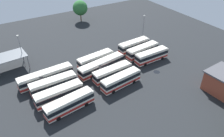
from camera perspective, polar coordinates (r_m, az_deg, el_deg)
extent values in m
plane|color=black|center=(59.49, -1.25, -1.56)|extent=(106.48, 106.48, 0.00)
cube|color=silver|center=(48.71, -11.01, -9.00)|extent=(11.32, 3.97, 2.97)
cube|color=beige|center=(47.69, -11.21, -7.62)|extent=(10.86, 3.71, 0.14)
cube|color=black|center=(48.40, -11.07, -8.59)|extent=(11.38, 4.02, 0.95)
cube|color=red|center=(49.27, -10.91, -9.71)|extent=(11.38, 4.02, 0.59)
cube|color=black|center=(50.30, -5.56, -5.96)|extent=(0.33, 2.11, 1.09)
cylinder|color=black|center=(51.49, -8.17, -7.80)|extent=(1.03, 0.42, 1.00)
cylinder|color=black|center=(49.93, -6.71, -9.24)|extent=(1.03, 0.42, 1.00)
cylinder|color=black|center=(49.49, -15.05, -10.90)|extent=(1.03, 0.42, 1.00)
cylinder|color=black|center=(47.87, -13.79, -12.54)|extent=(1.03, 0.42, 1.00)
cube|color=silver|center=(51.66, -13.60, -6.50)|extent=(11.17, 3.13, 2.97)
cube|color=beige|center=(50.70, -13.83, -5.15)|extent=(10.72, 2.90, 0.14)
cube|color=black|center=(51.37, -13.67, -6.09)|extent=(11.23, 3.17, 0.95)
cube|color=red|center=(52.19, -13.48, -7.20)|extent=(11.23, 3.17, 0.59)
cube|color=black|center=(52.82, -8.17, -3.96)|extent=(0.16, 2.12, 1.09)
cylinder|color=black|center=(54.20, -10.58, -5.62)|extent=(1.01, 0.35, 1.00)
cylinder|color=black|center=(52.48, -9.47, -7.00)|extent=(1.01, 0.35, 1.00)
cylinder|color=black|center=(52.73, -17.36, -8.10)|extent=(1.01, 0.35, 1.00)
cylinder|color=black|center=(50.97, -16.47, -9.63)|extent=(1.01, 0.35, 1.00)
cube|color=silver|center=(54.92, -15.00, -4.00)|extent=(11.19, 2.76, 2.97)
cube|color=beige|center=(54.01, -15.24, -2.69)|extent=(10.74, 2.55, 0.14)
cube|color=black|center=(54.64, -15.07, -3.60)|extent=(11.25, 2.80, 0.95)
cube|color=red|center=(55.42, -14.88, -4.68)|extent=(11.25, 2.80, 0.59)
cube|color=black|center=(55.91, -9.74, -1.74)|extent=(0.09, 2.12, 1.09)
cylinder|color=black|center=(57.35, -11.98, -3.32)|extent=(1.00, 0.32, 1.00)
cylinder|color=black|center=(55.53, -11.06, -4.58)|extent=(1.00, 0.32, 1.00)
cylinder|color=black|center=(56.09, -18.52, -5.48)|extent=(1.00, 0.32, 1.00)
cylinder|color=black|center=(54.23, -17.81, -6.86)|extent=(1.00, 0.32, 1.00)
cube|color=silver|center=(58.03, -16.80, -2.07)|extent=(13.92, 3.29, 2.97)
cube|color=beige|center=(57.18, -17.05, -0.81)|extent=(13.36, 3.06, 0.14)
cube|color=black|center=(57.77, -16.88, -1.69)|extent=(13.99, 3.33, 0.95)
cube|color=red|center=(58.50, -16.67, -2.73)|extent=(13.99, 3.33, 0.59)
cube|color=black|center=(59.47, -10.70, 0.52)|extent=(0.17, 2.12, 1.09)
cube|color=#47474C|center=(57.75, -18.20, -2.55)|extent=(1.03, 2.68, 2.85)
cylinder|color=black|center=(60.68, -13.24, -1.22)|extent=(1.01, 0.35, 1.00)
cylinder|color=black|center=(58.82, -12.34, -2.32)|extent=(1.01, 0.35, 1.00)
cylinder|color=black|center=(59.04, -20.86, -3.84)|extent=(1.01, 0.35, 1.00)
cylinder|color=black|center=(57.13, -20.19, -5.07)|extent=(1.01, 0.35, 1.00)
cube|color=silver|center=(54.43, 2.33, -3.06)|extent=(10.91, 3.69, 2.97)
cube|color=beige|center=(53.52, 2.37, -1.72)|extent=(10.46, 3.44, 0.14)
cube|color=black|center=(54.15, 2.34, -2.65)|extent=(10.96, 3.73, 0.95)
cube|color=red|center=(54.93, 2.31, -3.75)|extent=(10.96, 3.73, 0.59)
cube|color=black|center=(57.06, 6.51, -0.63)|extent=(0.28, 2.12, 1.09)
cylinder|color=black|center=(57.68, 4.11, -2.32)|extent=(1.03, 0.40, 1.00)
cylinder|color=black|center=(56.28, 5.69, -3.45)|extent=(1.03, 0.40, 1.00)
cylinder|color=black|center=(54.35, -1.22, -4.81)|extent=(1.03, 0.40, 1.00)
cylinder|color=black|center=(52.86, 0.32, -6.09)|extent=(1.03, 0.40, 1.00)
cube|color=silver|center=(57.03, 0.09, -1.10)|extent=(10.86, 3.28, 2.97)
cube|color=beige|center=(56.16, 0.09, 0.20)|extent=(10.42, 3.05, 0.14)
cube|color=black|center=(56.76, 0.09, -0.71)|extent=(10.92, 3.32, 0.95)
cube|color=red|center=(57.51, 0.09, -1.78)|extent=(10.92, 3.32, 0.59)
cube|color=black|center=(59.45, 4.33, 1.05)|extent=(0.20, 2.12, 1.09)
cylinder|color=black|center=(60.17, 2.02, -0.54)|extent=(1.02, 0.36, 1.00)
cylinder|color=black|center=(58.64, 3.41, -1.61)|extent=(1.02, 0.36, 1.00)
cylinder|color=black|center=(57.12, -3.33, -2.69)|extent=(1.02, 0.36, 1.00)
cylinder|color=black|center=(55.50, -2.02, -3.89)|extent=(1.02, 0.36, 1.00)
cube|color=silver|center=(59.88, -2.71, 0.73)|extent=(14.04, 4.64, 2.97)
cube|color=beige|center=(59.05, -2.75, 1.99)|extent=(13.46, 4.35, 0.14)
cube|color=black|center=(59.62, -2.72, 1.11)|extent=(14.11, 4.69, 0.95)
cube|color=red|center=(60.34, -2.69, 0.06)|extent=(14.11, 4.69, 0.59)
cube|color=black|center=(63.34, 2.24, 3.35)|extent=(0.38, 2.11, 1.09)
cube|color=#47474C|center=(59.13, -3.88, 0.21)|extent=(1.29, 2.75, 2.85)
cylinder|color=black|center=(63.59, -0.28, 1.55)|extent=(1.03, 0.45, 1.00)
cylinder|color=black|center=(62.06, 1.12, 0.65)|extent=(1.03, 0.45, 1.00)
cylinder|color=black|center=(59.41, -6.65, -1.28)|extent=(1.03, 0.45, 1.00)
cylinder|color=black|center=(57.77, -5.32, -2.32)|extent=(1.03, 0.45, 1.00)
cube|color=silver|center=(62.71, -4.28, 2.32)|extent=(11.07, 3.78, 2.97)
cube|color=beige|center=(61.92, -4.34, 3.55)|extent=(10.62, 3.52, 0.14)
cube|color=black|center=(62.46, -4.30, 2.69)|extent=(11.13, 3.82, 0.95)
cube|color=red|center=(63.14, -4.25, 1.68)|extent=(11.13, 3.82, 0.59)
cube|color=black|center=(65.11, -0.33, 4.28)|extent=(0.30, 2.12, 1.09)
cylinder|color=black|center=(65.82, -2.39, 2.73)|extent=(1.03, 0.41, 1.00)
cylinder|color=black|center=(64.17, -1.15, 1.86)|extent=(1.03, 0.41, 1.00)
cylinder|color=black|center=(62.80, -7.38, 0.78)|extent=(1.03, 0.41, 1.00)
cylinder|color=black|center=(61.06, -6.22, -0.18)|extent=(1.03, 0.41, 1.00)
cube|color=silver|center=(65.45, 10.25, 3.29)|extent=(10.61, 2.76, 2.97)
cube|color=beige|center=(64.69, 10.39, 4.47)|extent=(10.18, 2.54, 0.14)
cube|color=black|center=(65.22, 10.29, 3.65)|extent=(10.66, 2.80, 0.95)
cube|color=red|center=(65.87, 10.18, 2.66)|extent=(10.66, 2.80, 0.59)
cube|color=black|center=(68.50, 13.65, 4.85)|extent=(0.09, 2.12, 1.09)
cylinder|color=black|center=(68.83, 11.56, 3.50)|extent=(1.00, 0.32, 1.00)
cylinder|color=black|center=(67.40, 12.90, 2.63)|extent=(1.00, 0.32, 1.00)
cylinder|color=black|center=(64.96, 7.28, 2.01)|extent=(1.00, 0.32, 1.00)
cylinder|color=black|center=(63.45, 8.60, 1.04)|extent=(1.00, 0.32, 1.00)
cube|color=silver|center=(67.72, 7.95, 4.62)|extent=(11.17, 3.56, 2.97)
cube|color=beige|center=(66.99, 8.05, 5.78)|extent=(10.72, 3.31, 0.14)
cube|color=black|center=(67.49, 7.98, 4.97)|extent=(11.23, 3.60, 0.95)
cube|color=red|center=(68.12, 7.90, 4.01)|extent=(11.23, 3.60, 0.59)
cube|color=black|center=(71.03, 11.25, 6.25)|extent=(0.25, 2.12, 1.09)
cylinder|color=black|center=(71.22, 9.22, 4.86)|extent=(1.02, 0.39, 1.00)
cylinder|color=black|center=(69.81, 10.58, 4.08)|extent=(1.02, 0.39, 1.00)
cylinder|color=black|center=(67.05, 5.05, 3.24)|extent=(1.02, 0.39, 1.00)
cylinder|color=black|center=(65.55, 6.40, 2.39)|extent=(1.02, 0.39, 1.00)
cube|color=silver|center=(70.37, 5.70, 5.96)|extent=(10.76, 3.28, 2.97)
cube|color=beige|center=(69.66, 5.77, 7.09)|extent=(10.33, 3.04, 0.14)
cube|color=black|center=(70.15, 5.72, 6.30)|extent=(10.82, 3.32, 0.95)
cube|color=red|center=(70.76, 5.67, 5.36)|extent=(10.82, 3.32, 0.59)
cube|color=black|center=(73.36, 8.94, 7.42)|extent=(0.20, 2.12, 1.09)
cylinder|color=black|center=(73.70, 7.03, 6.09)|extent=(1.02, 0.36, 1.00)
cylinder|color=black|center=(72.18, 8.27, 5.36)|extent=(1.02, 0.36, 1.00)
cylinder|color=black|center=(69.92, 2.94, 4.70)|extent=(1.02, 0.36, 1.00)
cylinder|color=black|center=(68.31, 4.16, 3.90)|extent=(1.02, 0.36, 1.00)
cube|color=black|center=(60.97, 24.05, -2.69)|extent=(1.80, 0.17, 2.20)
cube|color=slate|center=(65.73, -26.06, 2.65)|extent=(11.03, 6.83, 0.20)
cylinder|color=#59595B|center=(69.73, -22.28, 3.38)|extent=(0.20, 0.20, 4.04)
cylinder|color=#59595B|center=(65.12, -20.92, 1.50)|extent=(0.20, 0.20, 4.04)
cylinder|color=slate|center=(79.48, 8.17, 10.75)|extent=(0.16, 0.16, 7.60)
cube|color=silver|center=(78.04, 8.41, 13.44)|extent=(0.56, 0.28, 0.20)
cylinder|color=slate|center=(65.53, -22.47, 4.05)|extent=(0.16, 0.16, 9.35)
cube|color=silver|center=(63.48, -23.41, 7.85)|extent=(0.56, 0.28, 0.20)
cylinder|color=brown|center=(94.55, -8.09, 13.02)|extent=(0.44, 0.44, 2.96)
sphere|color=#2D6B33|center=(93.22, -8.29, 15.34)|extent=(6.03, 6.03, 6.03)
cylinder|color=black|center=(75.64, 7.11, 6.42)|extent=(2.33, 2.33, 0.01)
cylinder|color=black|center=(61.71, 11.54, -0.88)|extent=(1.79, 1.79, 0.01)
cylinder|color=black|center=(67.20, -4.47, 2.86)|extent=(3.46, 3.46, 0.01)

